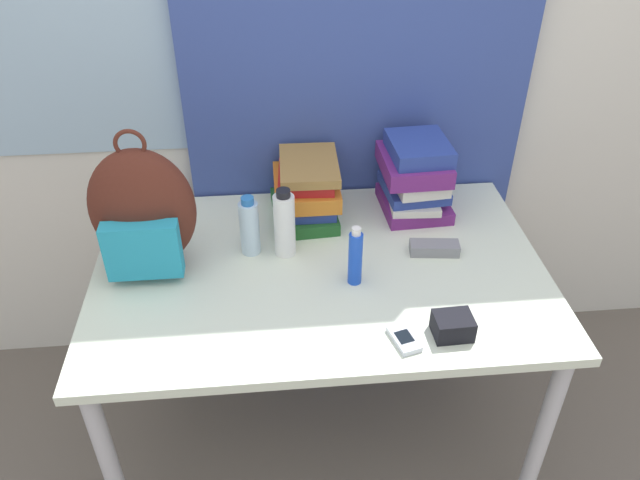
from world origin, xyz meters
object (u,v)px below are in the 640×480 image
cell_phone (404,339)px  sunglasses_case (434,248)px  book_stack_left (306,190)px  camera_pouch (453,326)px  book_stack_center (415,177)px  sunscreen_bottle (355,257)px  backpack (143,213)px  water_bottle (249,227)px  sports_bottle (284,224)px

cell_phone → sunglasses_case: bearing=65.2°
book_stack_left → camera_pouch: 0.69m
book_stack_center → camera_pouch: size_ratio=2.49×
book_stack_center → camera_pouch: (-0.02, -0.60, -0.10)m
cell_phone → sunglasses_case: 0.40m
cell_phone → sunscreen_bottle: bearing=110.5°
book_stack_left → sunscreen_bottle: size_ratio=1.53×
sunglasses_case → camera_pouch: 0.36m
backpack → sunglasses_case: 0.87m
backpack → sunscreen_bottle: backpack is taller
backpack → book_stack_left: (0.48, 0.22, -0.09)m
water_bottle → sunglasses_case: 0.57m
backpack → book_stack_left: bearing=25.0°
sunscreen_bottle → cell_phone: 0.28m
book_stack_center → sports_bottle: 0.49m
cell_phone → camera_pouch: bearing=6.0°
backpack → water_bottle: 0.31m
backpack → camera_pouch: size_ratio=4.27×
cell_phone → backpack: bearing=150.4°
water_bottle → sunglasses_case: size_ratio=1.26×
backpack → water_bottle: bearing=7.1°
sunscreen_bottle → cell_phone: sunscreen_bottle is taller
backpack → sports_bottle: bearing=2.9°
camera_pouch → book_stack_center: bearing=87.7°
water_bottle → sports_bottle: sports_bottle is taller
backpack → water_bottle: (0.30, 0.04, -0.09)m
sports_bottle → sunscreen_bottle: bearing=-39.6°
sunglasses_case → backpack: bearing=178.4°
water_bottle → camera_pouch: bearing=-38.5°
backpack → cell_phone: bearing=-29.6°
sunscreen_bottle → book_stack_left: bearing=107.3°
book_stack_left → camera_pouch: book_stack_left is taller
backpack → camera_pouch: (0.82, -0.38, -0.15)m
backpack → camera_pouch: backpack is taller
backpack → sports_bottle: (0.40, 0.02, -0.08)m
sunglasses_case → camera_pouch: camera_pouch is taller
book_stack_left → sunglasses_case: size_ratio=1.86×
water_bottle → sports_bottle: size_ratio=0.87×
book_stack_center → sports_bottle: book_stack_center is taller
sports_bottle → cell_phone: (0.29, -0.41, -0.10)m
sports_bottle → camera_pouch: 0.58m
cell_phone → sunglasses_case: sunglasses_case is taller
backpack → sports_bottle: size_ratio=1.96×
book_stack_center → cell_phone: (-0.15, -0.62, -0.12)m
backpack → cell_phone: size_ratio=3.85×
water_bottle → book_stack_center: bearing=19.0°
book_stack_left → sports_bottle: bearing=-111.2°
water_bottle → sports_bottle: 0.11m
camera_pouch → water_bottle: bearing=141.5°
water_bottle → backpack: bearing=-172.9°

